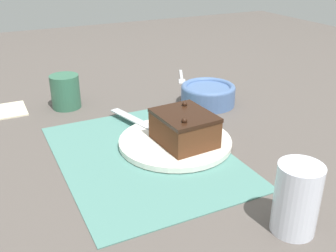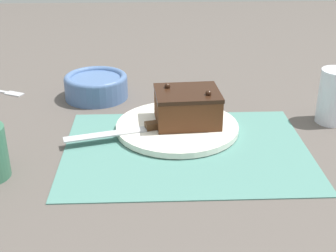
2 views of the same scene
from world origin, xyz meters
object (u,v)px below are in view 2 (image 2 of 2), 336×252
object	(u,v)px
drinking_glass	(335,96)
small_bowl	(96,85)
cake_plate	(177,127)
serving_knife	(145,127)
chocolate_cake	(187,107)
dessert_fork	(2,91)

from	to	relation	value
drinking_glass	small_bowl	world-z (taller)	drinking_glass
cake_plate	small_bowl	world-z (taller)	small_bowl
small_bowl	serving_knife	bearing A→B (deg)	118.01
chocolate_cake	serving_knife	distance (m)	0.10
chocolate_cake	dessert_fork	bearing A→B (deg)	-27.45
drinking_glass	dessert_fork	world-z (taller)	drinking_glass
drinking_glass	dessert_fork	distance (m)	0.78
small_bowl	dessert_fork	size ratio (longest dim) A/B	1.05
chocolate_cake	serving_knife	size ratio (longest dim) A/B	0.58
chocolate_cake	drinking_glass	size ratio (longest dim) A/B	1.17
cake_plate	drinking_glass	size ratio (longest dim) A/B	2.16
chocolate_cake	drinking_glass	bearing A→B (deg)	-175.50
drinking_glass	dessert_fork	xyz separation A→B (m)	(0.75, -0.21, -0.06)
cake_plate	dessert_fork	bearing A→B (deg)	-29.69
serving_knife	dessert_fork	xyz separation A→B (m)	(0.36, -0.26, -0.02)
chocolate_cake	dessert_fork	world-z (taller)	chocolate_cake
drinking_glass	chocolate_cake	bearing A→B (deg)	4.50
cake_plate	serving_knife	bearing A→B (deg)	19.44
cake_plate	small_bowl	bearing A→B (deg)	-46.95
serving_knife	drinking_glass	xyz separation A→B (m)	(-0.40, -0.06, 0.04)
cake_plate	small_bowl	distance (m)	0.27
cake_plate	dessert_fork	distance (m)	0.49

